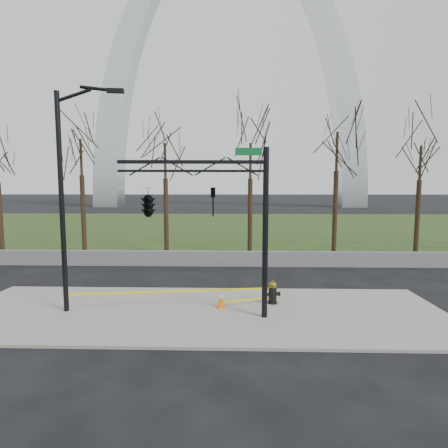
{
  "coord_description": "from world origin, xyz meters",
  "views": [
    {
      "loc": [
        1.22,
        -12.64,
        4.62
      ],
      "look_at": [
        0.81,
        2.0,
        3.13
      ],
      "focal_mm": 28.31,
      "sensor_mm": 36.0,
      "label": 1
    }
  ],
  "objects_px": {
    "traffic_cone": "(221,299)",
    "traffic_signal_mast": "(171,202)",
    "fire_hydrant": "(273,293)",
    "street_light": "(68,186)"
  },
  "relations": [
    {
      "from": "fire_hydrant",
      "to": "traffic_cone",
      "type": "distance_m",
      "value": 2.1
    },
    {
      "from": "fire_hydrant",
      "to": "traffic_cone",
      "type": "relative_size",
      "value": 1.52
    },
    {
      "from": "traffic_cone",
      "to": "traffic_signal_mast",
      "type": "height_order",
      "value": "traffic_signal_mast"
    },
    {
      "from": "street_light",
      "to": "traffic_signal_mast",
      "type": "bearing_deg",
      "value": -16.16
    },
    {
      "from": "traffic_cone",
      "to": "fire_hydrant",
      "type": "bearing_deg",
      "value": 14.35
    },
    {
      "from": "traffic_signal_mast",
      "to": "traffic_cone",
      "type": "bearing_deg",
      "value": 30.83
    },
    {
      "from": "fire_hydrant",
      "to": "traffic_cone",
      "type": "xyz_separation_m",
      "value": [
        -2.03,
        -0.52,
        -0.12
      ]
    },
    {
      "from": "fire_hydrant",
      "to": "street_light",
      "type": "height_order",
      "value": "street_light"
    },
    {
      "from": "fire_hydrant",
      "to": "traffic_signal_mast",
      "type": "xyz_separation_m",
      "value": [
        -3.69,
        -1.62,
        3.62
      ]
    },
    {
      "from": "traffic_cone",
      "to": "street_light",
      "type": "distance_m",
      "value": 6.98
    }
  ]
}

